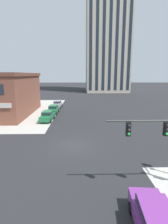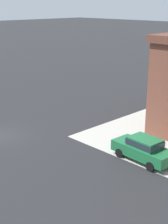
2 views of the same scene
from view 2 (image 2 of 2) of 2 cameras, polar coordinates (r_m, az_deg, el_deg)
The scene contains 1 object.
car_cross_westbound at distance 23.40m, azimuth 10.06°, elevation -6.07°, with size 2.07×4.49×1.68m.
Camera 2 is at (12.64, 23.15, 10.40)m, focal length 53.83 mm.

